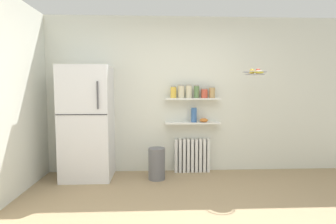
{
  "coord_description": "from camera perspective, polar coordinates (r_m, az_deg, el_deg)",
  "views": [
    {
      "loc": [
        -0.39,
        -2.48,
        1.4
      ],
      "look_at": [
        -0.21,
        1.6,
        1.05
      ],
      "focal_mm": 28.45,
      "sensor_mm": 36.0,
      "label": 1
    }
  ],
  "objects": [
    {
      "name": "shelf_bowl",
      "position": [
        4.47,
        7.67,
        -1.74
      ],
      "size": [
        0.14,
        0.14,
        0.06
      ],
      "primitive_type": "ellipsoid",
      "color": "orange",
      "rests_on": "wall_shelf_lower"
    },
    {
      "name": "radiator",
      "position": [
        4.58,
        5.17,
        -9.23
      ],
      "size": [
        0.6,
        0.12,
        0.57
      ],
      "color": "white",
      "rests_on": "ground_plane"
    },
    {
      "name": "vase",
      "position": [
        4.44,
        5.57,
        -0.64
      ],
      "size": [
        0.1,
        0.1,
        0.24
      ],
      "primitive_type": "cylinder",
      "color": "#38609E",
      "rests_on": "wall_shelf_lower"
    },
    {
      "name": "back_wall",
      "position": [
        4.55,
        2.35,
        3.64
      ],
      "size": [
        7.04,
        0.1,
        2.6
      ],
      "primitive_type": "cube",
      "color": "silver",
      "rests_on": "ground_plane"
    },
    {
      "name": "storage_jar_2",
      "position": [
        4.41,
        4.5,
        4.43
      ],
      "size": [
        0.1,
        0.1,
        0.22
      ],
      "color": "beige",
      "rests_on": "wall_shelf_upper"
    },
    {
      "name": "storage_jar_5",
      "position": [
        4.47,
        9.41,
        4.16
      ],
      "size": [
        0.1,
        0.1,
        0.19
      ],
      "color": "tan",
      "rests_on": "wall_shelf_upper"
    },
    {
      "name": "refrigerator",
      "position": [
        4.34,
        -16.91,
        -2.22
      ],
      "size": [
        0.75,
        0.65,
        1.76
      ],
      "color": "silver",
      "rests_on": "ground_plane"
    },
    {
      "name": "storage_jar_1",
      "position": [
        4.39,
        2.84,
        4.4
      ],
      "size": [
        0.1,
        0.1,
        0.22
      ],
      "color": "beige",
      "rests_on": "wall_shelf_upper"
    },
    {
      "name": "trash_bin",
      "position": [
        4.22,
        -2.43,
        -10.99
      ],
      "size": [
        0.26,
        0.26,
        0.49
      ],
      "primitive_type": "cylinder",
      "color": "slate",
      "rests_on": "ground_plane"
    },
    {
      "name": "ground_plane",
      "position": [
        3.32,
        4.73,
        -20.09
      ],
      "size": [
        7.04,
        7.04,
        0.0
      ],
      "primitive_type": "plane",
      "color": "#9E8460"
    },
    {
      "name": "storage_jar_3",
      "position": [
        4.42,
        6.15,
        4.37
      ],
      "size": [
        0.08,
        0.08,
        0.22
      ],
      "color": "#5B7F4C",
      "rests_on": "wall_shelf_upper"
    },
    {
      "name": "wall_shelf_lower",
      "position": [
        4.45,
        5.27,
        -2.34
      ],
      "size": [
        0.91,
        0.22,
        0.02
      ],
      "primitive_type": "cube",
      "color": "white"
    },
    {
      "name": "storage_jar_0",
      "position": [
        4.38,
        1.16,
        4.29
      ],
      "size": [
        0.1,
        0.1,
        0.2
      ],
      "color": "yellow",
      "rests_on": "wall_shelf_upper"
    },
    {
      "name": "wall_shelf_upper",
      "position": [
        4.42,
        5.32,
        2.83
      ],
      "size": [
        0.91,
        0.22,
        0.02
      ],
      "primitive_type": "cube",
      "color": "white"
    },
    {
      "name": "hanging_fruit_basket",
      "position": [
        4.24,
        18.19,
        8.09
      ],
      "size": [
        0.35,
        0.35,
        0.09
      ],
      "color": "#B2B2B7"
    },
    {
      "name": "storage_jar_4",
      "position": [
        4.45,
        7.79,
        4.03
      ],
      "size": [
        0.11,
        0.11,
        0.16
      ],
      "color": "#C64C38",
      "rests_on": "wall_shelf_upper"
    }
  ]
}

